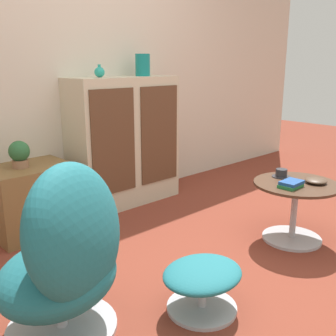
{
  "coord_description": "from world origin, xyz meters",
  "views": [
    {
      "loc": [
        -1.75,
        -1.29,
        1.24
      ],
      "look_at": [
        -0.01,
        0.56,
        0.55
      ],
      "focal_mm": 42.0,
      "sensor_mm": 36.0,
      "label": 1
    }
  ],
  "objects_px": {
    "bowl": "(316,181)",
    "potted_plant": "(19,153)",
    "vase_leftmost": "(99,72)",
    "sideboard": "(125,142)",
    "vase_inner_left": "(143,65)",
    "tv_console": "(31,199)",
    "egg_chair": "(67,256)",
    "ottoman": "(202,279)",
    "coffee_table": "(295,204)",
    "teacup": "(281,174)",
    "book_stack": "(291,184)"
  },
  "relations": [
    {
      "from": "tv_console",
      "to": "coffee_table",
      "type": "bearing_deg",
      "value": -47.7
    },
    {
      "from": "egg_chair",
      "to": "potted_plant",
      "type": "xyz_separation_m",
      "value": [
        0.33,
        1.22,
        0.21
      ]
    },
    {
      "from": "tv_console",
      "to": "vase_inner_left",
      "type": "height_order",
      "value": "vase_inner_left"
    },
    {
      "from": "ottoman",
      "to": "vase_leftmost",
      "type": "distance_m",
      "value": 1.91
    },
    {
      "from": "vase_leftmost",
      "to": "bowl",
      "type": "xyz_separation_m",
      "value": [
        0.7,
        -1.55,
        -0.71
      ]
    },
    {
      "from": "sideboard",
      "to": "coffee_table",
      "type": "bearing_deg",
      "value": -75.28
    },
    {
      "from": "egg_chair",
      "to": "teacup",
      "type": "bearing_deg",
      "value": -1.22
    },
    {
      "from": "vase_inner_left",
      "to": "potted_plant",
      "type": "xyz_separation_m",
      "value": [
        -1.18,
        -0.04,
        -0.6
      ]
    },
    {
      "from": "egg_chair",
      "to": "coffee_table",
      "type": "xyz_separation_m",
      "value": [
        1.67,
        -0.19,
        -0.13
      ]
    },
    {
      "from": "sideboard",
      "to": "book_stack",
      "type": "bearing_deg",
      "value": -79.77
    },
    {
      "from": "tv_console",
      "to": "potted_plant",
      "type": "relative_size",
      "value": 2.98
    },
    {
      "from": "coffee_table",
      "to": "teacup",
      "type": "height_order",
      "value": "teacup"
    },
    {
      "from": "bowl",
      "to": "vase_inner_left",
      "type": "bearing_deg",
      "value": 99.13
    },
    {
      "from": "teacup",
      "to": "book_stack",
      "type": "bearing_deg",
      "value": -133.75
    },
    {
      "from": "egg_chair",
      "to": "potted_plant",
      "type": "relative_size",
      "value": 4.4
    },
    {
      "from": "potted_plant",
      "to": "bowl",
      "type": "xyz_separation_m",
      "value": [
        1.43,
        -1.51,
        -0.17
      ]
    },
    {
      "from": "sideboard",
      "to": "ottoman",
      "type": "height_order",
      "value": "sideboard"
    },
    {
      "from": "sideboard",
      "to": "vase_inner_left",
      "type": "height_order",
      "value": "vase_inner_left"
    },
    {
      "from": "book_stack",
      "to": "bowl",
      "type": "bearing_deg",
      "value": -18.86
    },
    {
      "from": "vase_leftmost",
      "to": "potted_plant",
      "type": "distance_m",
      "value": 0.92
    },
    {
      "from": "ottoman",
      "to": "potted_plant",
      "type": "xyz_separation_m",
      "value": [
        -0.25,
        1.53,
        0.44
      ]
    },
    {
      "from": "potted_plant",
      "to": "egg_chair",
      "type": "bearing_deg",
      "value": -104.98
    },
    {
      "from": "vase_inner_left",
      "to": "teacup",
      "type": "xyz_separation_m",
      "value": [
        0.21,
        -1.31,
        -0.76
      ]
    },
    {
      "from": "vase_leftmost",
      "to": "coffee_table",
      "type": "bearing_deg",
      "value": -67.35
    },
    {
      "from": "bowl",
      "to": "potted_plant",
      "type": "bearing_deg",
      "value": 133.54
    },
    {
      "from": "sideboard",
      "to": "ottoman",
      "type": "xyz_separation_m",
      "value": [
        -0.71,
        -1.57,
        -0.39
      ]
    },
    {
      "from": "vase_leftmost",
      "to": "book_stack",
      "type": "height_order",
      "value": "vase_leftmost"
    },
    {
      "from": "coffee_table",
      "to": "bowl",
      "type": "height_order",
      "value": "bowl"
    },
    {
      "from": "book_stack",
      "to": "ottoman",
      "type": "bearing_deg",
      "value": -174.78
    },
    {
      "from": "ottoman",
      "to": "bowl",
      "type": "xyz_separation_m",
      "value": [
        1.18,
        0.02,
        0.27
      ]
    },
    {
      "from": "egg_chair",
      "to": "ottoman",
      "type": "xyz_separation_m",
      "value": [
        0.58,
        -0.3,
        -0.22
      ]
    },
    {
      "from": "bowl",
      "to": "egg_chair",
      "type": "bearing_deg",
      "value": 170.88
    },
    {
      "from": "egg_chair",
      "to": "book_stack",
      "type": "relative_size",
      "value": 5.03
    },
    {
      "from": "ottoman",
      "to": "bowl",
      "type": "distance_m",
      "value": 1.21
    },
    {
      "from": "ottoman",
      "to": "coffee_table",
      "type": "bearing_deg",
      "value": 5.87
    },
    {
      "from": "tv_console",
      "to": "bowl",
      "type": "bearing_deg",
      "value": -47.56
    },
    {
      "from": "vase_leftmost",
      "to": "bowl",
      "type": "height_order",
      "value": "vase_leftmost"
    },
    {
      "from": "sideboard",
      "to": "potted_plant",
      "type": "height_order",
      "value": "sideboard"
    },
    {
      "from": "bowl",
      "to": "coffee_table",
      "type": "bearing_deg",
      "value": 134.51
    },
    {
      "from": "tv_console",
      "to": "sideboard",
      "type": "bearing_deg",
      "value": 2.62
    },
    {
      "from": "ottoman",
      "to": "vase_inner_left",
      "type": "xyz_separation_m",
      "value": [
        0.93,
        1.57,
        1.04
      ]
    },
    {
      "from": "vase_inner_left",
      "to": "teacup",
      "type": "distance_m",
      "value": 1.53
    },
    {
      "from": "sideboard",
      "to": "ottoman",
      "type": "relative_size",
      "value": 2.57
    },
    {
      "from": "teacup",
      "to": "bowl",
      "type": "bearing_deg",
      "value": -80.76
    },
    {
      "from": "tv_console",
      "to": "vase_inner_left",
      "type": "distance_m",
      "value": 1.48
    },
    {
      "from": "teacup",
      "to": "tv_console",
      "type": "bearing_deg",
      "value": 136.7
    },
    {
      "from": "egg_chair",
      "to": "vase_inner_left",
      "type": "xyz_separation_m",
      "value": [
        1.51,
        1.27,
        0.81
      ]
    },
    {
      "from": "tv_console",
      "to": "potted_plant",
      "type": "distance_m",
      "value": 0.36
    },
    {
      "from": "sideboard",
      "to": "bowl",
      "type": "distance_m",
      "value": 1.62
    },
    {
      "from": "coffee_table",
      "to": "potted_plant",
      "type": "bearing_deg",
      "value": 133.48
    }
  ]
}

